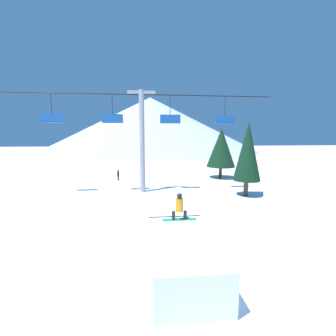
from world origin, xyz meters
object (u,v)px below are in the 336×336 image
Objects in this scene: snowboarder at (179,207)px; pine_tree_near at (248,152)px; distant_skier at (118,175)px; snow_ramp at (183,256)px.

snowboarder is 0.23× the size of pine_tree_near.
pine_tree_near is 5.08× the size of distant_skier.
distant_skier is at bearing 145.79° from pine_tree_near.
snow_ramp is 2.17m from snowboarder.
pine_tree_near is at bearing -34.21° from distant_skier.
distant_skier is at bearing 105.30° from snowboarder.
snow_ramp is at bearing -76.50° from distant_skier.
pine_tree_near is at bearing 55.27° from snow_ramp.
pine_tree_near is (7.10, 8.70, 1.76)m from snowboarder.
snowboarder is 17.28m from distant_skier.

